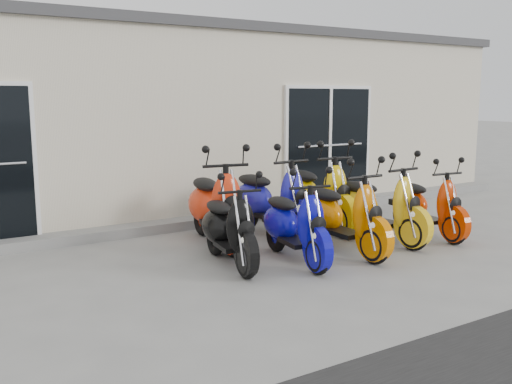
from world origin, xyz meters
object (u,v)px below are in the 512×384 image
(scooter_front_orange_a, at_px, (342,204))
(scooter_front_blue, at_px, (295,213))
(scooter_back_red, at_px, (215,194))
(scooter_back_blue, at_px, (271,189))
(scooter_front_red, at_px, (427,196))
(scooter_front_black, at_px, (229,217))
(scooter_front_orange_b, at_px, (379,196))
(scooter_back_yellow, at_px, (317,184))

(scooter_front_orange_a, bearing_deg, scooter_front_blue, -179.45)
(scooter_back_red, bearing_deg, scooter_front_blue, -61.23)
(scooter_front_blue, bearing_deg, scooter_back_blue, 76.87)
(scooter_front_red, distance_m, scooter_back_red, 3.22)
(scooter_front_black, distance_m, scooter_front_orange_b, 2.46)
(scooter_front_black, bearing_deg, scooter_back_red, 79.93)
(scooter_front_black, height_order, scooter_back_yellow, scooter_back_yellow)
(scooter_front_orange_b, bearing_deg, scooter_front_orange_a, -171.43)
(scooter_back_yellow, bearing_deg, scooter_back_red, -175.98)
(scooter_front_black, distance_m, scooter_back_blue, 1.65)
(scooter_front_blue, bearing_deg, scooter_front_orange_a, 8.79)
(scooter_front_blue, height_order, scooter_back_yellow, scooter_back_yellow)
(scooter_front_black, relative_size, scooter_back_yellow, 0.85)
(scooter_back_blue, distance_m, scooter_back_yellow, 0.87)
(scooter_front_black, relative_size, scooter_front_blue, 0.98)
(scooter_front_orange_b, bearing_deg, scooter_front_black, 173.52)
(scooter_front_black, xyz_separation_m, scooter_front_orange_b, (2.46, -0.09, 0.06))
(scooter_front_orange_b, bearing_deg, scooter_back_blue, 132.25)
(scooter_front_orange_a, height_order, scooter_back_blue, scooter_back_blue)
(scooter_front_blue, xyz_separation_m, scooter_front_orange_a, (0.80, 0.01, 0.04))
(scooter_back_blue, bearing_deg, scooter_front_blue, -116.67)
(scooter_front_blue, height_order, scooter_front_orange_a, scooter_front_orange_a)
(scooter_front_orange_a, bearing_deg, scooter_front_red, 1.72)
(scooter_front_orange_a, distance_m, scooter_front_red, 1.73)
(scooter_front_black, xyz_separation_m, scooter_front_orange_a, (1.59, -0.29, 0.05))
(scooter_front_orange_a, height_order, scooter_front_red, scooter_front_orange_a)
(scooter_front_orange_a, bearing_deg, scooter_front_black, 169.67)
(scooter_front_red, xyz_separation_m, scooter_back_yellow, (-1.15, 1.23, 0.11))
(scooter_front_black, relative_size, scooter_back_blue, 0.85)
(scooter_front_blue, xyz_separation_m, scooter_front_red, (2.52, 0.07, -0.02))
(scooter_front_black, xyz_separation_m, scooter_front_blue, (0.80, -0.30, 0.02))
(scooter_front_black, distance_m, scooter_front_blue, 0.85)
(scooter_front_black, relative_size, scooter_back_red, 0.84)
(scooter_front_blue, xyz_separation_m, scooter_back_blue, (0.50, 1.30, 0.09))
(scooter_front_blue, distance_m, scooter_front_orange_a, 0.80)
(scooter_front_black, height_order, scooter_front_blue, scooter_front_blue)
(scooter_back_red, distance_m, scooter_back_yellow, 1.84)
(scooter_front_blue, height_order, scooter_back_blue, scooter_back_blue)
(scooter_front_red, bearing_deg, scooter_front_orange_a, -171.61)
(scooter_front_blue, relative_size, scooter_front_red, 1.03)
(scooter_back_blue, bearing_deg, scooter_front_red, -36.88)
(scooter_back_yellow, bearing_deg, scooter_front_black, -151.56)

